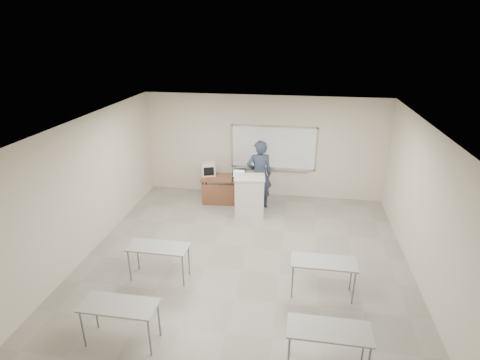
% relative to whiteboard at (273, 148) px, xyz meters
% --- Properties ---
extents(floor, '(7.00, 8.00, 0.01)m').
position_rel_whiteboard_xyz_m(floor, '(-0.30, -3.97, -1.49)').
color(floor, gray).
rests_on(floor, ground).
extents(whiteboard, '(2.48, 0.10, 1.31)m').
position_rel_whiteboard_xyz_m(whiteboard, '(0.00, 0.00, 0.00)').
color(whiteboard, white).
rests_on(whiteboard, floor).
extents(student_desks, '(4.40, 2.20, 0.73)m').
position_rel_whiteboard_xyz_m(student_desks, '(-0.30, -5.32, -0.81)').
color(student_desks, gray).
rests_on(student_desks, floor).
extents(instructor_desk, '(1.38, 0.69, 0.75)m').
position_rel_whiteboard_xyz_m(instructor_desk, '(-1.29, -0.78, -0.94)').
color(instructor_desk, brown).
rests_on(instructor_desk, floor).
extents(podium, '(0.80, 0.58, 1.13)m').
position_rel_whiteboard_xyz_m(podium, '(-0.50, -1.47, -0.91)').
color(podium, beige).
rests_on(podium, floor).
extents(crt_monitor, '(0.39, 0.43, 0.37)m').
position_rel_whiteboard_xyz_m(crt_monitor, '(-1.84, -0.54, -0.56)').
color(crt_monitor, beige).
rests_on(crt_monitor, instructor_desk).
extents(laptop, '(0.37, 0.34, 0.27)m').
position_rel_whiteboard_xyz_m(laptop, '(-0.89, -0.79, -0.67)').
color(laptop, black).
rests_on(laptop, instructor_desk).
extents(mouse, '(0.11, 0.09, 0.04)m').
position_rel_whiteboard_xyz_m(mouse, '(-1.09, -0.62, -0.71)').
color(mouse, '#B2B6BA').
rests_on(mouse, instructor_desk).
extents(keyboard, '(0.45, 0.23, 0.02)m').
position_rel_whiteboard_xyz_m(keyboard, '(-0.35, -1.59, -0.34)').
color(keyboard, beige).
rests_on(keyboard, podium).
extents(presenter, '(0.82, 0.66, 1.96)m').
position_rel_whiteboard_xyz_m(presenter, '(-0.30, -0.90, -0.50)').
color(presenter, black).
rests_on(presenter, floor).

